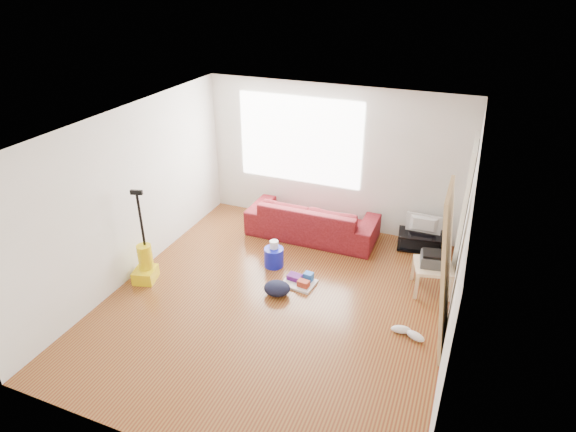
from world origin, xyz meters
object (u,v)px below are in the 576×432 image
at_px(backpack, 277,294).
at_px(tv_stand, 421,241).
at_px(cleaning_tray, 300,281).
at_px(bucket, 274,265).
at_px(sofa, 312,236).
at_px(side_table, 433,269).
at_px(vacuum, 145,264).

bearing_deg(backpack, tv_stand, 38.71).
distance_m(tv_stand, cleaning_tray, 2.25).
bearing_deg(backpack, cleaning_tray, 47.60).
relative_size(tv_stand, bucket, 2.61).
xyz_separation_m(sofa, bucket, (-0.24, -1.10, 0.00)).
xyz_separation_m(tv_stand, cleaning_tray, (-1.49, -1.68, -0.10)).
distance_m(tv_stand, side_table, 1.18).
height_order(tv_stand, side_table, side_table).
xyz_separation_m(side_table, cleaning_tray, (-1.79, -0.56, -0.30)).
relative_size(tv_stand, cleaning_tray, 1.59).
bearing_deg(vacuum, cleaning_tray, 3.84).
relative_size(side_table, cleaning_tray, 1.26).
xyz_separation_m(sofa, side_table, (2.10, -0.85, 0.35)).
height_order(bucket, backpack, bucket).
distance_m(bucket, backpack, 0.75).
bearing_deg(cleaning_tray, tv_stand, 48.50).
bearing_deg(cleaning_tray, vacuum, -161.25).
relative_size(cleaning_tray, vacuum, 0.35).
distance_m(tv_stand, backpack, 2.66).
relative_size(backpack, vacuum, 0.26).
relative_size(bucket, backpack, 0.80).
distance_m(sofa, side_table, 2.29).
bearing_deg(tv_stand, vacuum, -154.25).
relative_size(bucket, vacuum, 0.21).
distance_m(sofa, cleaning_tray, 1.45).
bearing_deg(tv_stand, bucket, -153.87).
bearing_deg(side_table, backpack, -155.24).
bearing_deg(tv_stand, sofa, -179.20).
height_order(bucket, vacuum, vacuum).
distance_m(cleaning_tray, vacuum, 2.30).
distance_m(sofa, backpack, 1.78).
xyz_separation_m(tv_stand, vacuum, (-3.65, -2.41, 0.12)).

